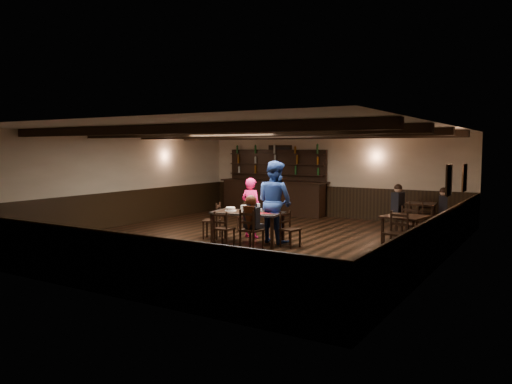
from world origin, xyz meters
The scene contains 25 objects.
ground centered at (0.00, 0.00, 0.00)m, with size 10.00×10.00×0.00m, color black.
room_shell centered at (0.01, 0.04, 1.75)m, with size 9.02×10.02×2.71m.
dining_table centered at (0.16, -0.35, 0.68)m, with size 1.74×1.03×0.75m.
chair_near_left centered at (-0.13, -0.97, 0.48)m, with size 0.39×0.37×0.81m.
chair_near_right centered at (0.67, -1.09, 0.54)m, with size 0.47×0.45×0.92m.
chair_end_left centered at (-0.90, -0.22, 0.52)m, with size 0.53×0.54×0.90m.
chair_end_right centered at (1.15, -0.19, 0.47)m, with size 0.44×0.45×0.81m.
chair_far_pushed centered at (-0.72, 1.05, 0.49)m, with size 0.40×0.38×0.85m.
woman_pink centered at (-0.20, 0.37, 0.75)m, with size 0.55×0.36×1.51m, color #FD188D.
man_blue centered at (0.62, 0.13, 0.97)m, with size 0.95×0.74×1.95m, color navy.
seated_person centered at (0.68, -1.03, 0.82)m, with size 0.33×0.49×0.79m.
cake centered at (-0.31, -0.38, 0.79)m, with size 0.28×0.28×0.09m.
plate_stack_a centered at (0.09, -0.39, 0.83)m, with size 0.17×0.17×0.16m, color white.
plate_stack_b centered at (0.34, -0.25, 0.85)m, with size 0.17×0.17×0.20m, color white.
tea_light centered at (0.15, -0.21, 0.78)m, with size 0.05×0.05×0.06m.
salt_shaker centered at (0.47, -0.36, 0.79)m, with size 0.03×0.03×0.08m, color silver.
pepper_shaker centered at (0.62, -0.39, 0.79)m, with size 0.03×0.03×0.08m, color #A5A8AD.
drink_glass centered at (0.44, -0.20, 0.80)m, with size 0.06×0.06×0.09m, color silver.
menu_red centered at (0.61, -0.36, 0.75)m, with size 0.31×0.21×0.00m, color maroon.
menu_blue centered at (0.72, -0.16, 0.75)m, with size 0.32×0.22×0.00m, color #0E1347.
bar_counter centered at (-1.99, 4.72, 0.73)m, with size 3.91×0.70×2.20m.
back_table_a centered at (3.49, 0.90, 0.65)m, with size 0.97×0.97×0.75m.
back_table_b centered at (3.18, 3.74, 0.65)m, with size 0.84×0.84×0.75m.
bg_patron_left centered at (2.55, 3.71, 0.86)m, with size 0.31×0.42×0.78m.
bg_patron_right centered at (3.74, 3.81, 0.83)m, with size 0.28×0.39×0.73m.
Camera 1 is at (6.40, -10.16, 2.24)m, focal length 35.00 mm.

